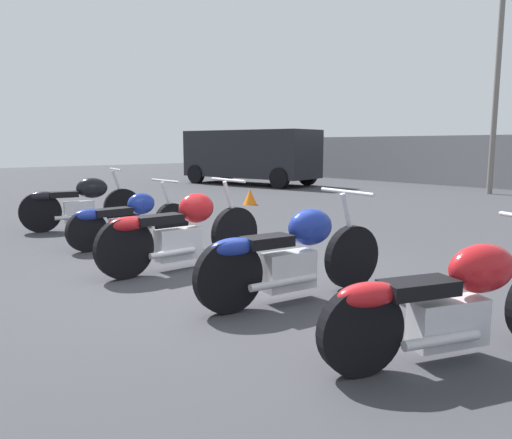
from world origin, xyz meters
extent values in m
plane|color=#38383D|center=(0.00, 0.00, 0.00)|extent=(60.00, 60.00, 0.00)
cylinder|color=slate|center=(-2.62, 11.80, 4.35)|extent=(0.16, 0.16, 8.71)
cylinder|color=black|center=(-4.28, 0.80, 0.34)|extent=(0.22, 0.68, 0.67)
cylinder|color=black|center=(-4.54, -0.56, 0.34)|extent=(0.22, 0.68, 0.67)
cube|color=silver|center=(-4.42, 0.05, 0.30)|extent=(0.29, 0.53, 0.37)
ellipsoid|color=black|center=(-4.37, 0.29, 0.71)|extent=(0.40, 0.58, 0.35)
cube|color=black|center=(-4.46, -0.18, 0.62)|extent=(0.32, 0.49, 0.10)
ellipsoid|color=black|center=(-4.53, -0.51, 0.61)|extent=(0.28, 0.47, 0.16)
cylinder|color=silver|center=(-4.30, 0.70, 1.02)|extent=(0.71, 0.17, 0.04)
cylinder|color=silver|center=(-4.29, 0.75, 0.68)|extent=(0.10, 0.26, 0.67)
cylinder|color=silver|center=(-4.33, -0.10, 0.24)|extent=(0.17, 0.57, 0.07)
cylinder|color=black|center=(-2.55, 0.78, 0.28)|extent=(0.11, 0.57, 0.57)
cylinder|color=black|center=(-2.53, -0.58, 0.28)|extent=(0.11, 0.57, 0.57)
cube|color=silver|center=(-2.54, 0.03, 0.26)|extent=(0.21, 0.49, 0.31)
ellipsoid|color=navy|center=(-2.54, 0.26, 0.60)|extent=(0.28, 0.43, 0.32)
cube|color=black|center=(-2.54, -0.20, 0.52)|extent=(0.25, 0.55, 0.10)
ellipsoid|color=navy|center=(-2.53, -0.53, 0.51)|extent=(0.21, 0.44, 0.16)
cylinder|color=silver|center=(-2.55, 0.68, 0.92)|extent=(0.75, 0.05, 0.04)
cylinder|color=silver|center=(-2.55, 0.73, 0.60)|extent=(0.05, 0.24, 0.62)
cylinder|color=silver|center=(-2.42, -0.10, 0.20)|extent=(0.08, 0.74, 0.07)
cylinder|color=black|center=(-0.86, 0.69, 0.34)|extent=(0.11, 0.67, 0.67)
cylinder|color=black|center=(-0.89, -0.82, 0.34)|extent=(0.11, 0.67, 0.67)
cube|color=silver|center=(-0.88, -0.14, 0.30)|extent=(0.21, 0.55, 0.37)
ellipsoid|color=red|center=(-0.87, 0.12, 0.71)|extent=(0.31, 0.47, 0.36)
cube|color=black|center=(-0.89, -0.40, 0.62)|extent=(0.25, 0.56, 0.10)
ellipsoid|color=red|center=(-0.89, -0.77, 0.61)|extent=(0.21, 0.44, 0.16)
cylinder|color=silver|center=(-0.86, 0.59, 1.02)|extent=(0.68, 0.05, 0.04)
cylinder|color=silver|center=(-0.86, 0.64, 0.68)|extent=(0.06, 0.26, 0.67)
cylinder|color=silver|center=(-0.76, -0.30, 0.24)|extent=(0.08, 0.57, 0.07)
cylinder|color=black|center=(0.96, 0.78, 0.32)|extent=(0.20, 0.66, 0.65)
cylinder|color=black|center=(0.74, -0.65, 0.32)|extent=(0.20, 0.66, 0.65)
cube|color=silver|center=(0.84, -0.01, 0.29)|extent=(0.28, 0.54, 0.36)
ellipsoid|color=navy|center=(0.88, 0.23, 0.68)|extent=(0.37, 0.51, 0.35)
cube|color=black|center=(0.80, -0.25, 0.60)|extent=(0.31, 0.49, 0.10)
ellipsoid|color=navy|center=(0.75, -0.60, 0.58)|extent=(0.26, 0.47, 0.16)
cylinder|color=silver|center=(0.94, 0.68, 1.00)|extent=(0.74, 0.15, 0.04)
cylinder|color=silver|center=(0.95, 0.73, 0.66)|extent=(0.09, 0.26, 0.66)
cylinder|color=silver|center=(0.94, -0.17, 0.23)|extent=(0.18, 0.72, 0.07)
cylinder|color=black|center=(2.24, -0.75, 0.29)|extent=(0.30, 0.58, 0.59)
cube|color=silver|center=(2.48, -0.11, 0.26)|extent=(0.38, 0.58, 0.32)
ellipsoid|color=red|center=(2.58, 0.14, 0.62)|extent=(0.45, 0.59, 0.34)
cube|color=black|center=(2.39, -0.35, 0.54)|extent=(0.41, 0.56, 0.10)
ellipsoid|color=red|center=(2.26, -0.70, 0.53)|extent=(0.34, 0.48, 0.16)
cylinder|color=silver|center=(2.54, -0.29, 0.21)|extent=(0.27, 0.57, 0.07)
cube|color=black|center=(-10.05, 8.70, 1.12)|extent=(5.33, 2.91, 1.69)
cube|color=black|center=(-7.61, 9.23, 1.50)|extent=(0.39, 1.67, 0.51)
cylinder|color=black|center=(-8.37, 9.98, 0.35)|extent=(0.73, 0.36, 0.70)
cylinder|color=black|center=(-7.99, 8.23, 0.35)|extent=(0.73, 0.36, 0.70)
cylinder|color=black|center=(-12.12, 9.17, 0.35)|extent=(0.73, 0.36, 0.70)
cylinder|color=black|center=(-11.74, 7.42, 0.35)|extent=(0.73, 0.36, 0.70)
cone|color=orange|center=(-5.23, 4.62, 0.19)|extent=(0.34, 0.34, 0.38)
camera|label=1|loc=(4.09, -3.22, 1.46)|focal=35.00mm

